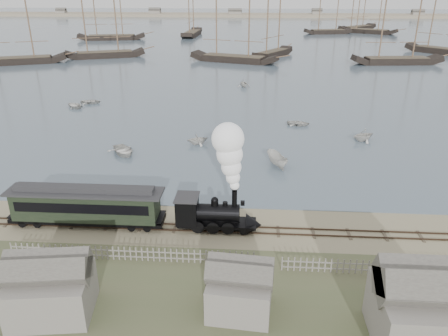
{
  "coord_description": "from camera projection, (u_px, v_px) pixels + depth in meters",
  "views": [
    {
      "loc": [
        2.53,
        -34.63,
        19.83
      ],
      "look_at": [
        -0.06,
        3.47,
        3.5
      ],
      "focal_mm": 35.0,
      "sensor_mm": 36.0,
      "label": 1
    }
  ],
  "objects": [
    {
      "name": "ground",
      "position": [
        222.0,
        218.0,
        39.72
      ],
      "size": [
        600.0,
        600.0,
        0.0
      ],
      "primitive_type": "plane",
      "color": "tan",
      "rests_on": "ground"
    },
    {
      "name": "harbor_water",
      "position": [
        249.0,
        30.0,
        195.66
      ],
      "size": [
        600.0,
        336.0,
        0.06
      ],
      "primitive_type": "cube",
      "color": "#495C69",
      "rests_on": "ground"
    },
    {
      "name": "rail_track",
      "position": [
        220.0,
        229.0,
        37.87
      ],
      "size": [
        120.0,
        1.8,
        0.16
      ],
      "color": "#3B2B20",
      "rests_on": "ground"
    },
    {
      "name": "picket_fence_west",
      "position": [
        132.0,
        260.0,
        33.7
      ],
      "size": [
        19.0,
        0.1,
        1.2
      ],
      "primitive_type": null,
      "color": "gray",
      "rests_on": "ground"
    },
    {
      "name": "picket_fence_east",
      "position": [
        384.0,
        275.0,
        32.06
      ],
      "size": [
        15.0,
        0.1,
        1.2
      ],
      "primitive_type": null,
      "color": "gray",
      "rests_on": "ground"
    },
    {
      "name": "shed_left",
      "position": [
        55.0,
        312.0,
        28.42
      ],
      "size": [
        5.0,
        4.0,
        4.1
      ],
      "primitive_type": null,
      "color": "gray",
      "rests_on": "ground"
    },
    {
      "name": "shed_mid",
      "position": [
        239.0,
        310.0,
        28.59
      ],
      "size": [
        4.0,
        3.5,
        3.6
      ],
      "primitive_type": null,
      "color": "gray",
      "rests_on": "ground"
    },
    {
      "name": "far_spit",
      "position": [
        251.0,
        17.0,
        269.06
      ],
      "size": [
        500.0,
        20.0,
        1.8
      ],
      "primitive_type": "cube",
      "color": "gray",
      "rests_on": "ground"
    },
    {
      "name": "locomotive",
      "position": [
        226.0,
        186.0,
        36.19
      ],
      "size": [
        7.39,
        2.76,
        9.21
      ],
      "color": "black",
      "rests_on": "ground"
    },
    {
      "name": "passenger_coach",
      "position": [
        86.0,
        204.0,
        37.8
      ],
      "size": [
        13.49,
        2.6,
        3.28
      ],
      "color": "black",
      "rests_on": "ground"
    },
    {
      "name": "beached_dinghy",
      "position": [
        95.0,
        212.0,
        40.08
      ],
      "size": [
        3.33,
        3.94,
        0.69
      ],
      "primitive_type": "imported",
      "rotation": [
        0.0,
        0.0,
        1.25
      ],
      "color": "silver",
      "rests_on": "ground"
    },
    {
      "name": "rowboat_0",
      "position": [
        123.0,
        151.0,
        54.18
      ],
      "size": [
        5.45,
        5.15,
        0.92
      ],
      "primitive_type": "imported",
      "rotation": [
        0.0,
        0.0,
        0.62
      ],
      "color": "silver",
      "rests_on": "harbor_water"
    },
    {
      "name": "rowboat_1",
      "position": [
        198.0,
        139.0,
        57.33
      ],
      "size": [
        3.37,
        3.57,
        1.49
      ],
      "primitive_type": "imported",
      "rotation": [
        0.0,
        0.0,
        1.99
      ],
      "color": "silver",
      "rests_on": "harbor_water"
    },
    {
      "name": "rowboat_2",
      "position": [
        277.0,
        160.0,
        50.52
      ],
      "size": [
        4.2,
        3.02,
        1.52
      ],
      "primitive_type": "imported",
      "rotation": [
        0.0,
        0.0,
        3.58
      ],
      "color": "silver",
      "rests_on": "harbor_water"
    },
    {
      "name": "rowboat_3",
      "position": [
        298.0,
        123.0,
        65.09
      ],
      "size": [
        2.95,
        3.73,
        0.7
      ],
      "primitive_type": "imported",
      "rotation": [
        0.0,
        0.0,
        1.39
      ],
      "color": "silver",
      "rests_on": "harbor_water"
    },
    {
      "name": "rowboat_4",
      "position": [
        363.0,
        135.0,
        58.52
      ],
      "size": [
        3.97,
        4.16,
        1.71
      ],
      "primitive_type": "imported",
      "rotation": [
        0.0,
        0.0,
        5.19
      ],
      "color": "silver",
      "rests_on": "harbor_water"
    },
    {
      "name": "rowboat_6",
      "position": [
        74.0,
        105.0,
        74.47
      ],
      "size": [
        4.38,
        4.48,
        0.76
      ],
      "primitive_type": "imported",
      "rotation": [
        0.0,
        0.0,
        3.99
      ],
      "color": "silver",
      "rests_on": "harbor_water"
    },
    {
      "name": "rowboat_7",
      "position": [
        244.0,
        83.0,
        88.78
      ],
      "size": [
        3.69,
        3.42,
        1.6
      ],
      "primitive_type": "imported",
      "rotation": [
        0.0,
        0.0,
        0.31
      ],
      "color": "silver",
      "rests_on": "harbor_water"
    },
    {
      "name": "rowboat_8",
      "position": [
        91.0,
        101.0,
        76.78
      ],
      "size": [
        2.98,
        3.81,
        0.72
      ],
      "primitive_type": "imported",
      "rotation": [
        0.0,
        0.0,
        1.72
      ],
      "color": "silver",
      "rests_on": "harbor_water"
    },
    {
      "name": "schooner_0",
      "position": [
        11.0,
        24.0,
        110.19
      ],
      "size": [
        24.42,
        13.93,
        20.0
      ],
      "primitive_type": null,
      "rotation": [
        0.0,
        0.0,
        0.37
      ],
      "color": "black",
      "rests_on": "harbor_water"
    },
    {
      "name": "schooner_1",
      "position": [
        101.0,
        20.0,
        119.56
      ],
      "size": [
        22.29,
        12.49,
        20.0
      ],
      "primitive_type": null,
      "rotation": [
        0.0,
        0.0,
        0.36
      ],
      "color": "black",
      "rests_on": "harbor_water"
    },
    {
      "name": "schooner_2",
      "position": [
        234.0,
        23.0,
        112.9
      ],
      "size": [
        24.23,
        12.76,
        20.0
      ],
      "primitive_type": null,
      "rotation": [
        0.0,
        0.0,
        -0.32
      ],
      "color": "black",
      "rests_on": "harbor_water"
    },
    {
      "name": "schooner_3",
      "position": [
        274.0,
        20.0,
        120.89
      ],
      "size": [
        12.74,
        17.53,
        20.0
      ],
      "primitive_type": null,
      "rotation": [
        0.0,
        0.0,
        1.03
      ],
      "color": "black",
      "rests_on": "harbor_water"
    },
    {
      "name": "schooner_4",
      "position": [
        402.0,
        24.0,
        109.99
      ],
      "size": [
        23.55,
        7.79,
        20.0
      ],
      "primitive_type": null,
      "rotation": [
        0.0,
        0.0,
        0.11
      ],
      "color": "black",
      "rests_on": "harbor_water"
    },
    {
      "name": "schooner_6",
      "position": [
        109.0,
        11.0,
        157.6
      ],
      "size": [
        24.87,
        10.22,
        20.0
      ],
      "primitive_type": null,
      "rotation": [
        0.0,
        0.0,
        0.2
      ],
      "color": "black",
      "rests_on": "harbor_water"
    },
    {
      "name": "schooner_7",
      "position": [
        191.0,
        9.0,
        168.99
      ],
      "size": [
        6.46,
        22.8,
        20.0
      ],
      "primitive_type": null,
      "rotation": [
        0.0,
        0.0,
        1.51
      ],
      "color": "black",
      "rests_on": "harbor_water"
    },
    {
      "name": "schooner_8",
      "position": [
        330.0,
        8.0,
        175.71
      ],
      "size": [
        19.94,
        8.25,
        20.0
      ],
      "primitive_type": null,
      "rotation": [
        0.0,
        0.0,
        0.2
      ],
      "color": "black",
      "rests_on": "harbor_water"
    },
    {
      "name": "schooner_9",
      "position": [
        360.0,
        6.0,
        190.35
      ],
      "size": [
        19.85,
        18.85,
        20.0
      ],
      "primitive_type": null,
      "rotation": [
        0.0,
        0.0,
        0.74
      ],
      "color": "black",
      "rests_on": "harbor_water"
    },
    {
      "name": "schooner_10",
      "position": [
        371.0,
        8.0,
        177.65
      ],
      "size": [
        22.76,
        16.65,
        20.0
      ],
      "primitive_type": null,
      "rotation": [
        0.0,
        0.0,
        -0.54
      ],
      "color": "black",
      "rests_on": "harbor_water"
    }
  ]
}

